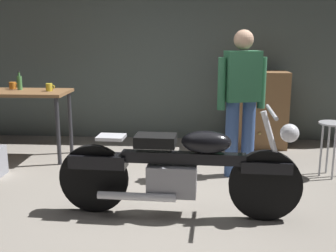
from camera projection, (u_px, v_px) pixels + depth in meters
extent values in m
plane|color=gray|center=(157.00, 209.00, 3.94)|extent=(12.00, 12.00, 0.00)
cube|color=#56605B|center=(173.00, 39.00, 6.33)|extent=(8.00, 0.12, 3.10)
cube|color=brown|center=(18.00, 92.00, 5.37)|extent=(1.30, 0.64, 0.04)
cylinder|color=#2D2D33|center=(58.00, 131.00, 5.18)|extent=(0.05, 0.05, 0.86)
cylinder|color=#2D2D33|center=(70.00, 123.00, 5.69)|extent=(0.05, 0.05, 0.86)
cylinder|color=black|center=(265.00, 186.00, 3.65)|extent=(0.64, 0.10, 0.64)
cylinder|color=black|center=(94.00, 179.00, 3.82)|extent=(0.64, 0.10, 0.64)
cube|color=black|center=(266.00, 166.00, 3.61)|extent=(0.45, 0.16, 0.10)
cube|color=black|center=(98.00, 161.00, 3.78)|extent=(0.53, 0.21, 0.12)
cube|color=gray|center=(172.00, 180.00, 3.73)|extent=(0.45, 0.26, 0.28)
cube|color=black|center=(183.00, 158.00, 3.68)|extent=(1.10, 0.16, 0.10)
ellipsoid|color=black|center=(206.00, 142.00, 3.62)|extent=(0.45, 0.24, 0.20)
cube|color=black|center=(155.00, 141.00, 3.67)|extent=(0.37, 0.26, 0.10)
cube|color=silver|center=(111.00, 137.00, 3.71)|extent=(0.25, 0.21, 0.03)
cylinder|color=silver|center=(274.00, 150.00, 3.57)|extent=(0.27, 0.06, 0.68)
cylinder|color=silver|center=(272.00, 112.00, 3.50)|extent=(0.06, 0.60, 0.03)
sphere|color=silver|center=(290.00, 133.00, 3.52)|extent=(0.16, 0.16, 0.16)
cylinder|color=silver|center=(137.00, 197.00, 3.66)|extent=(0.70, 0.11, 0.07)
cylinder|color=#3B568E|center=(248.00, 138.00, 4.81)|extent=(0.15, 0.15, 0.88)
cylinder|color=#3B568E|center=(232.00, 139.00, 4.77)|extent=(0.15, 0.15, 0.88)
cube|color=#33724C|center=(242.00, 76.00, 4.63)|extent=(0.43, 0.31, 0.56)
cylinder|color=#33724C|center=(262.00, 83.00, 4.69)|extent=(0.09, 0.09, 0.58)
cylinder|color=#33724C|center=(222.00, 84.00, 4.60)|extent=(0.09, 0.09, 0.58)
sphere|color=tan|center=(244.00, 40.00, 4.54)|extent=(0.22, 0.22, 0.22)
cylinder|color=#B2B2B7|center=(333.00, 123.00, 4.70)|extent=(0.32, 0.32, 0.02)
cylinder|color=#B2B2B7|center=(328.00, 148.00, 4.88)|extent=(0.02, 0.02, 0.62)
cylinder|color=#B2B2B7|center=(321.00, 150.00, 4.78)|extent=(0.02, 0.02, 0.62)
cylinder|color=#B2B2B7|center=(334.00, 153.00, 4.66)|extent=(0.02, 0.02, 0.62)
cube|color=brown|center=(258.00, 110.00, 5.98)|extent=(0.80, 0.44, 1.10)
sphere|color=tan|center=(262.00, 91.00, 5.69)|extent=(0.04, 0.04, 0.04)
sphere|color=tan|center=(261.00, 113.00, 5.76)|extent=(0.04, 0.04, 0.04)
sphere|color=tan|center=(260.00, 134.00, 5.82)|extent=(0.04, 0.04, 0.04)
cylinder|color=orange|center=(13.00, 85.00, 5.54)|extent=(0.09, 0.09, 0.09)
torus|color=orange|center=(16.00, 85.00, 5.54)|extent=(0.05, 0.01, 0.05)
cylinder|color=yellow|center=(49.00, 87.00, 5.34)|extent=(0.08, 0.08, 0.10)
torus|color=yellow|center=(53.00, 87.00, 5.34)|extent=(0.06, 0.01, 0.06)
cylinder|color=#4C8C4C|center=(20.00, 83.00, 5.45)|extent=(0.06, 0.06, 0.18)
cylinder|color=#4C8C4C|center=(19.00, 74.00, 5.42)|extent=(0.03, 0.03, 0.05)
cylinder|color=black|center=(19.00, 72.00, 5.42)|extent=(0.03, 0.03, 0.01)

